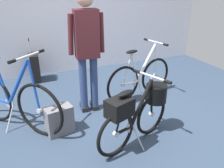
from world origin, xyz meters
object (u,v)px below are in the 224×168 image
folding_bike_foreground (138,110)px  backpack_on_floor (59,120)px  display_bike_right (14,101)px  visitor_near_wall (87,46)px  display_bike_left (140,78)px  rolling_suitcase (35,67)px

folding_bike_foreground → backpack_on_floor: folding_bike_foreground is taller
display_bike_right → visitor_near_wall: bearing=3.8°
display_bike_left → backpack_on_floor: size_ratio=3.53×
display_bike_right → visitor_near_wall: visitor_near_wall is taller
rolling_suitcase → folding_bike_foreground: bearing=-69.7°
visitor_near_wall → backpack_on_floor: visitor_near_wall is taller
display_bike_right → visitor_near_wall: (1.02, 0.07, 0.60)m
visitor_near_wall → folding_bike_foreground: bearing=-72.7°
display_bike_right → backpack_on_floor: 0.63m
display_bike_right → rolling_suitcase: display_bike_right is taller
backpack_on_floor → rolling_suitcase: bearing=92.5°
rolling_suitcase → backpack_on_floor: size_ratio=2.24×
display_bike_left → display_bike_right: 1.95m
backpack_on_floor → visitor_near_wall: bearing=37.5°
display_bike_left → backpack_on_floor: bearing=-160.8°
visitor_near_wall → display_bike_left: bearing=5.9°
rolling_suitcase → backpack_on_floor: 1.94m
folding_bike_foreground → display_bike_left: size_ratio=0.84×
display_bike_right → backpack_on_floor: display_bike_right is taller
display_bike_right → rolling_suitcase: bearing=75.8°
folding_bike_foreground → display_bike_right: 1.59m
folding_bike_foreground → display_bike_left: display_bike_left is taller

